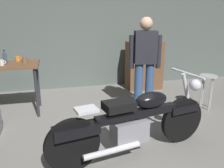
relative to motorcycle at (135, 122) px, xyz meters
name	(u,v)px	position (x,y,z in m)	size (l,w,h in m)	color
ground_plane	(123,143)	(-0.06, 0.28, -0.45)	(12.00, 12.00, 0.00)	gray
back_wall	(90,21)	(-0.06, 3.08, 1.10)	(8.00, 0.12, 3.10)	#56605B
motorcycle	(135,122)	(0.00, 0.00, 0.00)	(2.16, 0.76, 1.00)	black
person_standing	(145,61)	(0.63, 1.34, 0.48)	(0.56, 0.28, 1.67)	#355380
shop_stool	(208,83)	(1.80, 1.12, 0.05)	(0.32, 0.32, 0.64)	#B2B2B7
wooden_dresser	(144,65)	(1.11, 2.58, 0.10)	(0.80, 0.47, 1.10)	brown
mug_orange_travel	(18,59)	(-1.55, 1.97, 0.49)	(0.11, 0.08, 0.09)	orange
mug_brown_stoneware	(25,60)	(-1.41, 1.80, 0.50)	(0.11, 0.08, 0.10)	brown
mug_white_ceramic	(2,63)	(-1.75, 1.63, 0.50)	(0.10, 0.07, 0.10)	white
bottle	(5,58)	(-1.72, 1.75, 0.55)	(0.06, 0.06, 0.24)	#3F4C59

